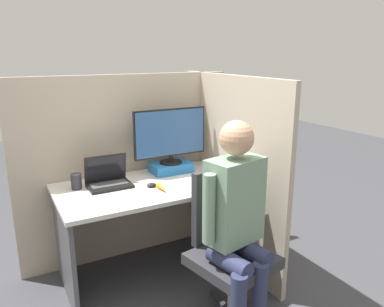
# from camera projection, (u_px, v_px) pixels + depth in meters

# --- Properties ---
(ground_plane) EXTENTS (12.00, 12.00, 0.00)m
(ground_plane) POSITION_uv_depth(u_px,v_px,m) (171.00, 299.00, 2.65)
(ground_plane) COLOR #3D3D42
(cubicle_panel_back) EXTENTS (1.82, 0.04, 1.52)m
(cubicle_panel_back) POSITION_uv_depth(u_px,v_px,m) (129.00, 168.00, 3.10)
(cubicle_panel_back) COLOR tan
(cubicle_panel_back) RESTS_ON ground
(cubicle_panel_right) EXTENTS (0.04, 1.40, 1.52)m
(cubicle_panel_right) POSITION_uv_depth(u_px,v_px,m) (230.00, 171.00, 3.02)
(cubicle_panel_right) COLOR tan
(cubicle_panel_right) RESTS_ON ground
(desk) EXTENTS (1.32, 0.75, 0.74)m
(desk) POSITION_uv_depth(u_px,v_px,m) (148.00, 209.00, 2.82)
(desk) COLOR beige
(desk) RESTS_ON ground
(paper_box) EXTENTS (0.32, 0.21, 0.08)m
(paper_box) POSITION_uv_depth(u_px,v_px,m) (171.00, 167.00, 3.06)
(paper_box) COLOR #236BAD
(paper_box) RESTS_ON desk
(monitor) EXTENTS (0.62, 0.18, 0.44)m
(monitor) POSITION_uv_depth(u_px,v_px,m) (170.00, 135.00, 2.99)
(monitor) COLOR black
(monitor) RESTS_ON paper_box
(laptop) EXTENTS (0.31, 0.21, 0.23)m
(laptop) POSITION_uv_depth(u_px,v_px,m) (108.00, 180.00, 2.74)
(laptop) COLOR black
(laptop) RESTS_ON desk
(mouse) EXTENTS (0.07, 0.05, 0.03)m
(mouse) POSITION_uv_depth(u_px,v_px,m) (151.00, 185.00, 2.72)
(mouse) COLOR black
(mouse) RESTS_ON desk
(stapler) EXTENTS (0.04, 0.13, 0.04)m
(stapler) POSITION_uv_depth(u_px,v_px,m) (210.00, 168.00, 3.10)
(stapler) COLOR #A31919
(stapler) RESTS_ON desk
(carrot_toy) EXTENTS (0.04, 0.16, 0.04)m
(carrot_toy) POSITION_uv_depth(u_px,v_px,m) (162.00, 188.00, 2.64)
(carrot_toy) COLOR orange
(carrot_toy) RESTS_ON desk
(office_chair) EXTENTS (0.55, 0.59, 0.96)m
(office_chair) POSITION_uv_depth(u_px,v_px,m) (227.00, 243.00, 2.42)
(office_chair) COLOR #2D2D33
(office_chair) RESTS_ON ground
(person) EXTENTS (0.47, 0.44, 1.32)m
(person) POSITION_uv_depth(u_px,v_px,m) (237.00, 213.00, 2.21)
(person) COLOR #282D4C
(person) RESTS_ON ground
(pen_cup) EXTENTS (0.07, 0.07, 0.11)m
(pen_cup) POSITION_uv_depth(u_px,v_px,m) (76.00, 181.00, 2.68)
(pen_cup) COLOR #28282D
(pen_cup) RESTS_ON desk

